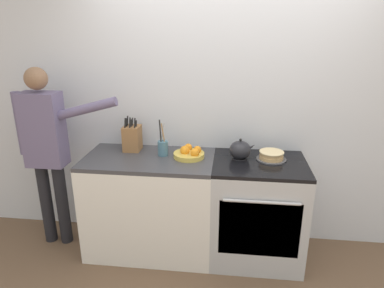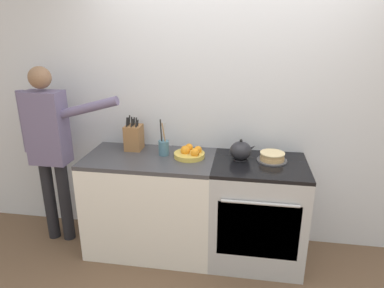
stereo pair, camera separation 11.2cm
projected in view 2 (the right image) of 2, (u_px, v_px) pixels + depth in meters
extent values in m
plane|color=brown|center=(220.00, 276.00, 2.89)|extent=(16.00, 16.00, 0.00)
cube|color=silver|center=(230.00, 108.00, 3.09)|extent=(8.00, 0.04, 2.60)
cube|color=white|center=(151.00, 205.00, 3.15)|extent=(1.13, 0.64, 0.88)
cube|color=#3D3D42|center=(149.00, 159.00, 3.00)|extent=(1.13, 0.64, 0.03)
cube|color=#B7BABF|center=(257.00, 213.00, 3.01)|extent=(0.79, 0.64, 0.89)
cube|color=black|center=(258.00, 231.00, 2.71)|extent=(0.64, 0.01, 0.49)
cylinder|color=#B7BABF|center=(260.00, 204.00, 2.60)|extent=(0.59, 0.02, 0.02)
cube|color=black|center=(260.00, 165.00, 2.86)|extent=(0.79, 0.64, 0.03)
cylinder|color=#4C4C51|center=(272.00, 160.00, 2.90)|extent=(0.25, 0.25, 0.01)
cylinder|color=tan|center=(272.00, 158.00, 2.89)|extent=(0.20, 0.20, 0.03)
cylinder|color=tan|center=(272.00, 155.00, 2.88)|extent=(0.20, 0.20, 0.03)
cylinder|color=beige|center=(272.00, 153.00, 2.88)|extent=(0.21, 0.21, 0.01)
cylinder|color=#232328|center=(240.00, 159.00, 2.94)|extent=(0.13, 0.13, 0.01)
ellipsoid|color=#232328|center=(241.00, 151.00, 2.91)|extent=(0.19, 0.19, 0.16)
cone|color=#232328|center=(251.00, 148.00, 2.89)|extent=(0.09, 0.04, 0.08)
sphere|color=black|center=(241.00, 141.00, 2.88)|extent=(0.02, 0.02, 0.02)
cube|color=olive|center=(134.00, 138.00, 3.14)|extent=(0.15, 0.16, 0.23)
cylinder|color=black|center=(127.00, 122.00, 3.06)|extent=(0.01, 0.04, 0.09)
cylinder|color=black|center=(131.00, 122.00, 3.05)|extent=(0.01, 0.04, 0.09)
cylinder|color=black|center=(136.00, 122.00, 3.04)|extent=(0.01, 0.04, 0.09)
cylinder|color=black|center=(128.00, 122.00, 3.10)|extent=(0.01, 0.04, 0.08)
cylinder|color=black|center=(133.00, 122.00, 3.09)|extent=(0.01, 0.03, 0.07)
cylinder|color=black|center=(138.00, 123.00, 3.09)|extent=(0.01, 0.03, 0.06)
cylinder|color=black|center=(129.00, 120.00, 3.13)|extent=(0.01, 0.04, 0.09)
cylinder|color=black|center=(134.00, 121.00, 3.12)|extent=(0.01, 0.03, 0.07)
cylinder|color=#477084|center=(164.00, 148.00, 3.02)|extent=(0.09, 0.09, 0.13)
cylinder|color=#A37A51|center=(164.00, 137.00, 2.97)|extent=(0.04, 0.04, 0.25)
cylinder|color=#B7BABF|center=(163.00, 136.00, 3.00)|extent=(0.05, 0.03, 0.24)
cylinder|color=black|center=(161.00, 135.00, 2.97)|extent=(0.03, 0.04, 0.28)
cylinder|color=gold|center=(189.00, 155.00, 2.98)|extent=(0.27, 0.27, 0.04)
sphere|color=orange|center=(189.00, 147.00, 3.05)|extent=(0.07, 0.07, 0.07)
sphere|color=orange|center=(185.00, 150.00, 2.96)|extent=(0.08, 0.08, 0.08)
sphere|color=orange|center=(195.00, 153.00, 2.91)|extent=(0.07, 0.07, 0.07)
sphere|color=orange|center=(198.00, 150.00, 2.99)|extent=(0.07, 0.07, 0.07)
cylinder|color=black|center=(50.00, 200.00, 3.31)|extent=(0.11, 0.11, 0.80)
cylinder|color=black|center=(65.00, 202.00, 3.29)|extent=(0.11, 0.11, 0.80)
cube|color=slate|center=(47.00, 128.00, 3.06)|extent=(0.34, 0.20, 0.66)
cylinder|color=slate|center=(25.00, 122.00, 3.08)|extent=(0.08, 0.08, 0.56)
cylinder|color=slate|center=(88.00, 108.00, 2.93)|extent=(0.57, 0.08, 0.22)
sphere|color=#846047|center=(40.00, 78.00, 2.91)|extent=(0.19, 0.19, 0.19)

